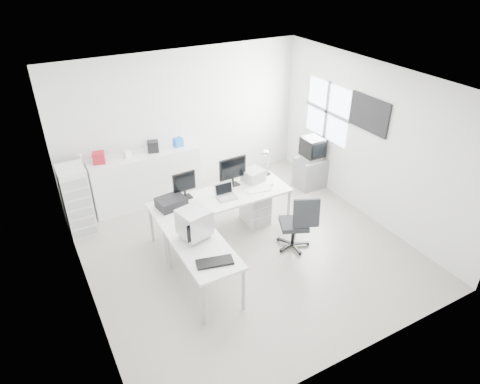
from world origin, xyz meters
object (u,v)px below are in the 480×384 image
lcd_monitor_large (233,172)px  tv_cabinet (310,173)px  crt_monitor (194,225)px  filing_cabinet (77,200)px  laptop (227,193)px  main_desk (222,215)px  sideboard (146,178)px  inkjet_printer (171,202)px  lcd_monitor_small (184,185)px  crt_tv (313,149)px  side_desk (204,267)px  drawer_pedestal (255,207)px  office_chair (294,222)px  laser_printer (253,175)px

lcd_monitor_large → tv_cabinet: 2.16m
crt_monitor → tv_cabinet: size_ratio=0.69×
filing_cabinet → laptop: bearing=-31.9°
main_desk → sideboard: bearing=115.8°
inkjet_printer → filing_cabinet: size_ratio=0.36×
lcd_monitor_small → lcd_monitor_large: (0.90, 0.00, 0.02)m
lcd_monitor_small → crt_tv: size_ratio=0.99×
side_desk → drawer_pedestal: (1.55, 1.15, -0.08)m
laptop → filing_cabinet: bearing=149.2°
drawer_pedestal → filing_cabinet: size_ratio=0.48×
inkjet_printer → crt_tv: bearing=1.5°
laptop → tv_cabinet: size_ratio=0.54×
filing_cabinet → sideboard: bearing=15.9°
crt_monitor → crt_tv: size_ratio=0.87×
drawer_pedestal → laptop: 0.87m
office_chair → crt_tv: 2.17m
inkjet_printer → office_chair: (1.72, -1.01, -0.33)m
side_desk → lcd_monitor_small: (0.30, 1.35, 0.62)m
lcd_monitor_large → sideboard: 1.87m
lcd_monitor_small → crt_tv: 2.94m
laser_printer → filing_cabinet: bearing=147.6°
office_chair → laptop: bearing=159.3°
side_desk → sideboard: bearing=88.9°
side_desk → laser_printer: laser_printer is taller
laser_printer → sideboard: sideboard is taller
sideboard → side_desk: bearing=-91.1°
filing_cabinet → lcd_monitor_large: bearing=-22.1°
crt_tv → main_desk: bearing=-165.4°
drawer_pedestal → laptop: bearing=-167.0°
laptop → filing_cabinet: 2.59m
drawer_pedestal → lcd_monitor_small: 1.44m
crt_monitor → drawer_pedestal: bearing=17.8°
laptop → tv_cabinet: 2.48m
main_desk → drawer_pedestal: (0.70, 0.05, -0.08)m
main_desk → filing_cabinet: bearing=149.5°
side_desk → laptop: laptop is taller
crt_tv → drawer_pedestal: bearing=-161.2°
drawer_pedestal → filing_cabinet: 3.10m
lcd_monitor_large → inkjet_printer: bearing=-175.2°
main_desk → filing_cabinet: size_ratio=1.92×
lcd_monitor_large → crt_monitor: (-1.20, -1.10, -0.05)m
laptop → laser_printer: (0.70, 0.32, -0.01)m
side_desk → crt_monitor: 0.64m
main_desk → inkjet_printer: (-0.85, 0.10, 0.45)m
side_desk → drawer_pedestal: bearing=36.6°
lcd_monitor_large → sideboard: lcd_monitor_large is taller
drawer_pedestal → inkjet_printer: inkjet_printer is taller
side_desk → crt_monitor: (0.00, 0.25, 0.59)m
side_desk → office_chair: size_ratio=1.41×
laptop → crt_tv: size_ratio=0.68×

